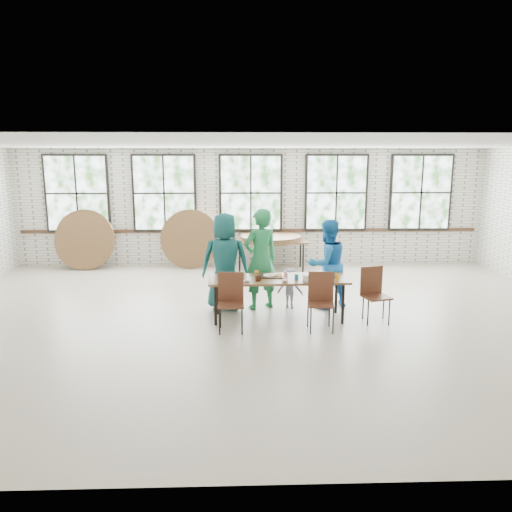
{
  "coord_description": "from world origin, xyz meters",
  "views": [
    {
      "loc": [
        -0.29,
        -8.37,
        2.84
      ],
      "look_at": [
        0.0,
        0.4,
        1.05
      ],
      "focal_mm": 35.0,
      "sensor_mm": 36.0,
      "label": 1
    }
  ],
  "objects": [
    {
      "name": "round_tops_stacked",
      "position": [
        0.48,
        3.83,
        0.8
      ],
      "size": [
        1.5,
        1.5,
        0.13
      ],
      "color": "brown",
      "rests_on": "storage_table"
    },
    {
      "name": "chair_spare",
      "position": [
        2.01,
        -0.15,
        0.56
      ],
      "size": [
        0.52,
        0.5,
        0.95
      ],
      "rotation": [
        0.0,
        0.0,
        0.28
      ],
      "color": "#502A1A",
      "rests_on": "ground"
    },
    {
      "name": "chair_near_left",
      "position": [
        -0.44,
        -0.51,
        0.56
      ],
      "size": [
        0.42,
        0.41,
        0.95
      ],
      "rotation": [
        0.0,
        0.0,
        0.01
      ],
      "color": "#502A1A",
      "rests_on": "ground"
    },
    {
      "name": "room",
      "position": [
        0.0,
        4.44,
        1.83
      ],
      "size": [
        12.0,
        12.0,
        12.0
      ],
      "color": "#BAA793",
      "rests_on": "ground"
    },
    {
      "name": "storage_table",
      "position": [
        0.48,
        3.83,
        0.69
      ],
      "size": [
        1.82,
        0.81,
        0.74
      ],
      "rotation": [
        0.0,
        0.0,
        0.03
      ],
      "color": "brown",
      "rests_on": "ground"
    },
    {
      "name": "dining_table",
      "position": [
        0.37,
        -0.0,
        0.69
      ],
      "size": [
        2.42,
        0.85,
        0.74
      ],
      "rotation": [
        0.0,
        0.0,
        0.02
      ],
      "color": "brown",
      "rests_on": "ground"
    },
    {
      "name": "adult_green",
      "position": [
        0.09,
        0.65,
        0.94
      ],
      "size": [
        0.81,
        0.69,
        1.88
      ],
      "primitive_type": "imported",
      "rotation": [
        0.0,
        0.0,
        3.57
      ],
      "color": "#207B44",
      "rests_on": "ground"
    },
    {
      "name": "tabletop_clutter",
      "position": [
        0.48,
        -0.04,
        0.77
      ],
      "size": [
        2.05,
        0.58,
        0.11
      ],
      "color": "black",
      "rests_on": "dining_table"
    },
    {
      "name": "round_tops_leaning",
      "position": [
        -3.31,
        4.13,
        0.73
      ],
      "size": [
        4.16,
        0.47,
        1.49
      ],
      "color": "brown",
      "rests_on": "ground"
    },
    {
      "name": "adult_blue",
      "position": [
        1.33,
        0.65,
        0.84
      ],
      "size": [
        1.0,
        0.91,
        1.67
      ],
      "primitive_type": "imported",
      "rotation": [
        0.0,
        0.0,
        3.57
      ],
      "color": "blue",
      "rests_on": "ground"
    },
    {
      "name": "chair_near_right",
      "position": [
        1.03,
        -0.52,
        0.56
      ],
      "size": [
        0.47,
        0.46,
        0.95
      ],
      "rotation": [
        0.0,
        0.0,
        -0.15
      ],
      "color": "#502A1A",
      "rests_on": "ground"
    },
    {
      "name": "toddler",
      "position": [
        0.65,
        0.65,
        0.38
      ],
      "size": [
        0.56,
        0.42,
        0.77
      ],
      "primitive_type": "imported",
      "rotation": [
        0.0,
        0.0,
        2.84
      ],
      "color": "#191646",
      "rests_on": "ground"
    },
    {
      "name": "adult_teal",
      "position": [
        -0.56,
        0.65,
        0.9
      ],
      "size": [
        0.89,
        0.59,
        1.8
      ],
      "primitive_type": "imported",
      "rotation": [
        0.0,
        0.0,
        3.17
      ],
      "color": "#164855",
      "rests_on": "ground"
    }
  ]
}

